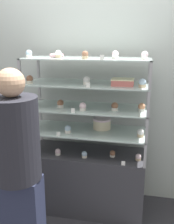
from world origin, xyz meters
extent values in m
plane|color=#2D2D33|center=(0.00, 0.00, 0.00)|extent=(20.00, 20.00, 0.00)
cube|color=#A8B2AD|center=(0.00, 0.39, 1.30)|extent=(8.00, 0.05, 2.60)
cube|color=#333338|center=(0.00, 0.00, 0.34)|extent=(1.22, 0.49, 0.67)
cube|color=#99999E|center=(-0.60, 0.23, 0.79)|extent=(0.02, 0.02, 0.25)
cube|color=#99999E|center=(0.60, 0.23, 0.79)|extent=(0.02, 0.02, 0.25)
cube|color=#99999E|center=(-0.60, -0.23, 0.79)|extent=(0.02, 0.02, 0.25)
cube|color=#99999E|center=(0.60, -0.23, 0.79)|extent=(0.02, 0.02, 0.25)
cube|color=#B2C6C1|center=(0.00, 0.00, 0.91)|extent=(1.22, 0.49, 0.01)
cube|color=#99999E|center=(-0.60, 0.23, 1.04)|extent=(0.02, 0.02, 0.25)
cube|color=#99999E|center=(0.60, 0.23, 1.04)|extent=(0.02, 0.02, 0.25)
cube|color=#99999E|center=(-0.60, -0.23, 1.04)|extent=(0.02, 0.02, 0.25)
cube|color=#99999E|center=(0.60, -0.23, 1.04)|extent=(0.02, 0.02, 0.25)
cube|color=#B2C6C1|center=(0.00, 0.00, 1.16)|extent=(1.22, 0.49, 0.01)
cube|color=#99999E|center=(-0.60, 0.23, 1.28)|extent=(0.02, 0.02, 0.25)
cube|color=#99999E|center=(0.60, 0.23, 1.28)|extent=(0.02, 0.02, 0.25)
cube|color=#99999E|center=(-0.60, -0.23, 1.28)|extent=(0.02, 0.02, 0.25)
cube|color=#99999E|center=(0.60, -0.23, 1.28)|extent=(0.02, 0.02, 0.25)
cube|color=#B2C6C1|center=(0.00, 0.00, 1.40)|extent=(1.22, 0.49, 0.01)
cube|color=#99999E|center=(-0.60, 0.23, 1.53)|extent=(0.02, 0.02, 0.25)
cube|color=#99999E|center=(0.60, 0.23, 1.53)|extent=(0.02, 0.02, 0.25)
cube|color=#99999E|center=(-0.60, -0.23, 1.53)|extent=(0.02, 0.02, 0.25)
cube|color=#99999E|center=(0.60, -0.23, 1.53)|extent=(0.02, 0.02, 0.25)
cube|color=#B2C6C1|center=(0.00, 0.00, 1.65)|extent=(1.22, 0.49, 0.01)
cylinder|color=beige|center=(0.14, 0.08, 0.96)|extent=(0.18, 0.18, 0.10)
cylinder|color=silver|center=(0.14, 0.08, 1.02)|extent=(0.19, 0.19, 0.02)
cube|color=#C66660|center=(0.35, -0.05, 1.43)|extent=(0.20, 0.16, 0.05)
cube|color=#F4EAB2|center=(0.35, -0.05, 1.47)|extent=(0.21, 0.17, 0.01)
cylinder|color=beige|center=(-0.54, -0.06, 0.68)|extent=(0.05, 0.05, 0.02)
sphere|color=#8C5B42|center=(-0.54, -0.06, 0.71)|extent=(0.06, 0.06, 0.06)
cylinder|color=white|center=(-0.28, -0.13, 0.68)|extent=(0.05, 0.05, 0.02)
sphere|color=silver|center=(-0.28, -0.13, 0.71)|extent=(0.06, 0.06, 0.06)
cylinder|color=beige|center=(0.00, -0.13, 0.68)|extent=(0.05, 0.05, 0.02)
sphere|color=silver|center=(0.00, -0.13, 0.71)|extent=(0.06, 0.06, 0.06)
cylinder|color=white|center=(0.28, -0.05, 0.68)|extent=(0.05, 0.05, 0.02)
sphere|color=#8C5B42|center=(0.28, -0.05, 0.71)|extent=(0.06, 0.06, 0.06)
cylinder|color=#CCB28C|center=(0.54, -0.08, 0.68)|extent=(0.05, 0.05, 0.02)
sphere|color=silver|center=(0.54, -0.08, 0.71)|extent=(0.06, 0.06, 0.06)
cube|color=white|center=(0.40, -0.22, 0.69)|extent=(0.04, 0.00, 0.04)
cylinder|color=beige|center=(-0.56, -0.10, 0.93)|extent=(0.06, 0.06, 0.03)
sphere|color=silver|center=(-0.56, -0.10, 0.96)|extent=(0.06, 0.06, 0.06)
cylinder|color=white|center=(-0.17, -0.11, 0.93)|extent=(0.06, 0.06, 0.03)
sphere|color=silver|center=(-0.17, -0.11, 0.96)|extent=(0.06, 0.06, 0.06)
cylinder|color=#CCB28C|center=(0.54, -0.07, 0.93)|extent=(0.06, 0.06, 0.03)
sphere|color=white|center=(0.54, -0.07, 0.96)|extent=(0.06, 0.06, 0.06)
cube|color=white|center=(-0.24, -0.22, 0.94)|extent=(0.04, 0.00, 0.04)
cylinder|color=beige|center=(-0.54, -0.13, 1.18)|extent=(0.06, 0.06, 0.03)
sphere|color=#F4EAB2|center=(-0.54, -0.13, 1.21)|extent=(0.07, 0.07, 0.07)
cylinder|color=white|center=(-0.26, -0.06, 1.18)|extent=(0.06, 0.06, 0.03)
sphere|color=#8C5B42|center=(-0.26, -0.06, 1.21)|extent=(0.07, 0.07, 0.07)
cylinder|color=white|center=(-0.01, -0.13, 1.18)|extent=(0.06, 0.06, 0.03)
sphere|color=silver|center=(-0.01, -0.13, 1.21)|extent=(0.07, 0.07, 0.07)
cylinder|color=white|center=(0.29, -0.06, 1.18)|extent=(0.06, 0.06, 0.03)
sphere|color=#8C5B42|center=(0.29, -0.06, 1.21)|extent=(0.07, 0.07, 0.07)
cylinder|color=white|center=(0.54, -0.04, 1.18)|extent=(0.06, 0.06, 0.03)
sphere|color=#E5996B|center=(0.54, -0.04, 1.21)|extent=(0.07, 0.07, 0.07)
cube|color=white|center=(-0.09, -0.22, 1.18)|extent=(0.04, 0.00, 0.04)
cylinder|color=beige|center=(-0.55, -0.12, 1.42)|extent=(0.06, 0.06, 0.03)
sphere|color=#8C5B42|center=(-0.55, -0.12, 1.45)|extent=(0.07, 0.07, 0.07)
cylinder|color=white|center=(0.01, -0.08, 1.42)|extent=(0.06, 0.06, 0.03)
sphere|color=white|center=(0.01, -0.08, 1.45)|extent=(0.07, 0.07, 0.07)
cylinder|color=#CCB28C|center=(0.53, -0.11, 1.42)|extent=(0.06, 0.06, 0.03)
sphere|color=silver|center=(0.53, -0.11, 1.45)|extent=(0.07, 0.07, 0.07)
cube|color=white|center=(0.06, -0.22, 1.43)|extent=(0.04, 0.00, 0.04)
cylinder|color=white|center=(-0.56, -0.08, 1.67)|extent=(0.06, 0.06, 0.03)
sphere|color=silver|center=(-0.56, -0.08, 1.70)|extent=(0.06, 0.06, 0.06)
cylinder|color=#CCB28C|center=(-0.27, -0.05, 1.67)|extent=(0.06, 0.06, 0.03)
sphere|color=white|center=(-0.27, -0.05, 1.70)|extent=(0.06, 0.06, 0.06)
cylinder|color=#CCB28C|center=(0.01, -0.13, 1.67)|extent=(0.06, 0.06, 0.03)
sphere|color=#8C5B42|center=(0.01, -0.13, 1.70)|extent=(0.06, 0.06, 0.06)
cylinder|color=white|center=(0.28, -0.06, 1.67)|extent=(0.06, 0.06, 0.03)
sphere|color=silver|center=(0.28, -0.06, 1.70)|extent=(0.06, 0.06, 0.06)
cylinder|color=white|center=(0.54, -0.07, 1.67)|extent=(0.06, 0.06, 0.03)
sphere|color=silver|center=(0.54, -0.07, 1.70)|extent=(0.06, 0.06, 0.06)
cube|color=white|center=(0.18, -0.22, 1.68)|extent=(0.04, 0.00, 0.04)
torus|color=#EFB2BC|center=(-0.32, 0.04, 1.67)|extent=(0.14, 0.14, 0.03)
cube|color=#282D47|center=(-0.40, -0.78, 0.38)|extent=(0.36, 0.20, 0.76)
cylinder|color=#26262D|center=(-0.40, -0.78, 1.09)|extent=(0.38, 0.38, 0.66)
sphere|color=tan|center=(-0.40, -0.78, 1.53)|extent=(0.21, 0.21, 0.21)
camera|label=1|loc=(0.53, -2.50, 1.84)|focal=42.00mm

